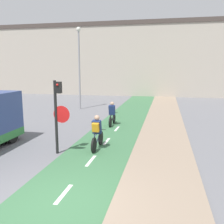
% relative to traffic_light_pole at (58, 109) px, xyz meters
% --- Properties ---
extents(ground_plane, '(120.00, 120.00, 0.00)m').
position_rel_traffic_light_pole_xyz_m(ground_plane, '(1.48, -3.56, -1.81)').
color(ground_plane, slate).
extents(bike_lane, '(2.69, 60.00, 0.02)m').
position_rel_traffic_light_pole_xyz_m(bike_lane, '(1.48, -3.56, -1.80)').
color(bike_lane, '#3D7047').
rests_on(bike_lane, ground_plane).
extents(sidewalk_strip, '(2.40, 60.00, 0.05)m').
position_rel_traffic_light_pole_xyz_m(sidewalk_strip, '(4.02, -3.56, -1.79)').
color(sidewalk_strip, gray).
rests_on(sidewalk_strip, ground_plane).
extents(building_row_background, '(60.00, 5.20, 8.87)m').
position_rel_traffic_light_pole_xyz_m(building_row_background, '(1.48, 23.66, 2.63)').
color(building_row_background, '#B2A899').
rests_on(building_row_background, ground_plane).
extents(traffic_light_pole, '(0.67, 0.25, 2.91)m').
position_rel_traffic_light_pole_xyz_m(traffic_light_pole, '(0.00, 0.00, 0.00)').
color(traffic_light_pole, black).
rests_on(traffic_light_pole, ground_plane).
extents(street_lamp_far, '(0.36, 0.36, 6.58)m').
position_rel_traffic_light_pole_xyz_m(street_lamp_far, '(-2.85, 10.64, 2.23)').
color(street_lamp_far, gray).
rests_on(street_lamp_far, ground_plane).
extents(cyclist_near, '(0.46, 1.70, 1.45)m').
position_rel_traffic_light_pole_xyz_m(cyclist_near, '(1.33, 0.86, -1.11)').
color(cyclist_near, black).
rests_on(cyclist_near, ground_plane).
extents(cyclist_far, '(0.46, 1.67, 1.42)m').
position_rel_traffic_light_pole_xyz_m(cyclist_far, '(1.01, 5.32, -1.16)').
color(cyclist_far, black).
rests_on(cyclist_far, ground_plane).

